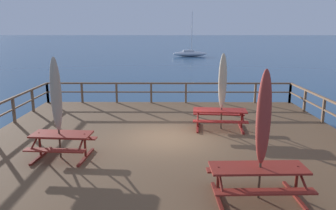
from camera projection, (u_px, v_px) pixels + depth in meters
name	position (u px, v px, depth m)	size (l,w,h in m)	color
ground_plane	(168.00, 157.00, 12.04)	(600.00, 600.00, 0.00)	navy
wooden_deck	(168.00, 147.00, 11.96)	(13.26, 11.96, 0.75)	brown
railing_waterside_far	(169.00, 89.00, 17.39)	(13.06, 0.10, 1.09)	brown
picnic_table_mid_left	(62.00, 140.00, 9.88)	(1.87, 1.53, 0.78)	maroon
picnic_table_back_left	(220.00, 115.00, 12.82)	(2.19, 1.58, 0.78)	maroon
picnic_table_mid_right	(258.00, 175.00, 7.48)	(2.22, 1.47, 0.78)	maroon
patio_umbrella_short_front	(56.00, 95.00, 9.58)	(0.32, 0.32, 3.07)	#4C3828
patio_umbrella_tall_mid_right	(223.00, 81.00, 12.51)	(0.32, 0.32, 2.96)	#4C3828
patio_umbrella_tall_front	(264.00, 118.00, 7.18)	(0.32, 0.32, 3.01)	#4C3828
sailboat_distant	(190.00, 54.00, 57.87)	(6.09, 2.03, 7.72)	silver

